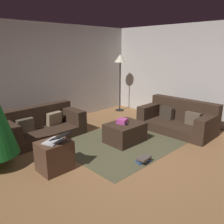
# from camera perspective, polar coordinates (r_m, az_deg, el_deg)

# --- Properties ---
(ground_plane) EXTENTS (6.40, 6.40, 0.00)m
(ground_plane) POSITION_cam_1_polar(r_m,az_deg,el_deg) (4.09, 3.43, -13.27)
(ground_plane) COLOR brown
(rear_partition) EXTENTS (6.40, 0.12, 2.60)m
(rear_partition) POSITION_cam_1_polar(r_m,az_deg,el_deg) (6.19, -18.51, 8.59)
(rear_partition) COLOR #BCB7B2
(rear_partition) RESTS_ON ground_plane
(corner_partition) EXTENTS (0.12, 6.40, 2.60)m
(corner_partition) POSITION_cam_1_polar(r_m,az_deg,el_deg) (6.31, 23.59, 8.22)
(corner_partition) COLOR #B5B0AB
(corner_partition) RESTS_ON ground_plane
(couch_left) EXTENTS (1.81, 0.93, 0.69)m
(couch_left) POSITION_cam_1_polar(r_m,az_deg,el_deg) (5.45, -17.24, -3.34)
(couch_left) COLOR #332319
(couch_left) RESTS_ON ground_plane
(couch_right) EXTENTS (0.94, 1.78, 0.75)m
(couch_right) POSITION_cam_1_polar(r_m,az_deg,el_deg) (5.86, 16.29, -1.76)
(couch_right) COLOR #332319
(couch_right) RESTS_ON ground_plane
(ottoman) EXTENTS (0.79, 0.61, 0.42)m
(ottoman) POSITION_cam_1_polar(r_m,az_deg,el_deg) (4.97, 3.25, -5.18)
(ottoman) COLOR #332319
(ottoman) RESTS_ON ground_plane
(gift_box) EXTENTS (0.25, 0.25, 0.10)m
(gift_box) POSITION_cam_1_polar(r_m,az_deg,el_deg) (4.90, 2.58, -2.29)
(gift_box) COLOR #B23F8C
(gift_box) RESTS_ON ottoman
(tv_remote) EXTENTS (0.09, 0.17, 0.02)m
(tv_remote) POSITION_cam_1_polar(r_m,az_deg,el_deg) (4.85, 3.37, -2.96)
(tv_remote) COLOR black
(tv_remote) RESTS_ON ottoman
(side_table) EXTENTS (0.52, 0.44, 0.51)m
(side_table) POSITION_cam_1_polar(r_m,az_deg,el_deg) (3.97, -14.13, -10.58)
(side_table) COLOR #4C3323
(side_table) RESTS_ON ground_plane
(laptop) EXTENTS (0.45, 0.47, 0.17)m
(laptop) POSITION_cam_1_polar(r_m,az_deg,el_deg) (3.82, -13.75, -6.62)
(laptop) COLOR silver
(laptop) RESTS_ON side_table
(book_stack) EXTENTS (0.31, 0.23, 0.11)m
(book_stack) POSITION_cam_1_polar(r_m,az_deg,el_deg) (4.21, 7.89, -11.59)
(book_stack) COLOR #2D5193
(book_stack) RESTS_ON ground_plane
(corner_lamp) EXTENTS (0.36, 0.36, 1.79)m
(corner_lamp) POSITION_cam_1_polar(r_m,az_deg,el_deg) (7.27, 2.04, 12.16)
(corner_lamp) COLOR black
(corner_lamp) RESTS_ON ground_plane
(area_rug) EXTENTS (2.60, 2.00, 0.01)m
(area_rug) POSITION_cam_1_polar(r_m,az_deg,el_deg) (5.05, 3.21, -7.36)
(area_rug) COLOR #4A4830
(area_rug) RESTS_ON ground_plane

